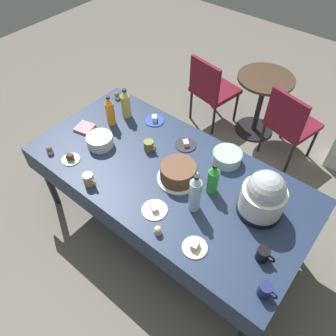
{
  "coord_description": "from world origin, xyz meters",
  "views": [
    {
      "loc": [
        1.03,
        -1.27,
        2.61
      ],
      "look_at": [
        0.0,
        0.0,
        0.8
      ],
      "focal_mm": 35.0,
      "sensor_mm": 36.0,
      "label": 1
    }
  ],
  "objects_px": {
    "dessert_plate_sage": "(71,159)",
    "coffee_mug_tan": "(89,180)",
    "soda_bottle_water": "(195,193)",
    "coffee_mug_black": "(263,254)",
    "cupcake_cocoa": "(117,96)",
    "dessert_plate_charcoal": "(186,144)",
    "soda_bottle_orange_juice": "(110,111)",
    "glass_salad_bowl": "(227,157)",
    "coffee_mug_olive": "(149,146)",
    "round_cafe_table": "(262,95)",
    "maroon_chair_left": "(211,88)",
    "slow_cooker": "(264,196)",
    "coffee_mug_navy": "(265,290)",
    "cupcake_mint": "(50,150)",
    "soda_bottle_ginger_ale": "(126,104)",
    "frosted_layer_cake": "(178,173)",
    "maroon_chair_right": "(290,122)",
    "ceramic_snack_bowl": "(100,141)",
    "dessert_plate_cobalt": "(155,120)",
    "potluck_table": "(168,178)",
    "dessert_plate_white": "(155,209)",
    "cupcake_rose": "(158,230)",
    "dessert_plate_cream": "(195,247)"
  },
  "relations": [
    {
      "from": "dessert_plate_sage",
      "to": "coffee_mug_tan",
      "type": "height_order",
      "value": "coffee_mug_tan"
    },
    {
      "from": "soda_bottle_water",
      "to": "coffee_mug_black",
      "type": "distance_m",
      "value": 0.56
    },
    {
      "from": "dessert_plate_sage",
      "to": "cupcake_cocoa",
      "type": "distance_m",
      "value": 0.85
    },
    {
      "from": "dessert_plate_charcoal",
      "to": "soda_bottle_orange_juice",
      "type": "height_order",
      "value": "soda_bottle_orange_juice"
    },
    {
      "from": "glass_salad_bowl",
      "to": "coffee_mug_olive",
      "type": "xyz_separation_m",
      "value": [
        -0.55,
        -0.28,
        -0.0
      ]
    },
    {
      "from": "dessert_plate_sage",
      "to": "round_cafe_table",
      "type": "distance_m",
      "value": 2.18
    },
    {
      "from": "maroon_chair_left",
      "to": "coffee_mug_olive",
      "type": "bearing_deg",
      "value": -78.06
    },
    {
      "from": "slow_cooker",
      "to": "coffee_mug_navy",
      "type": "xyz_separation_m",
      "value": [
        0.3,
        -0.49,
        -0.12
      ]
    },
    {
      "from": "cupcake_mint",
      "to": "maroon_chair_left",
      "type": "relative_size",
      "value": 0.08
    },
    {
      "from": "soda_bottle_ginger_ale",
      "to": "coffee_mug_black",
      "type": "bearing_deg",
      "value": -16.64
    },
    {
      "from": "soda_bottle_ginger_ale",
      "to": "soda_bottle_water",
      "type": "bearing_deg",
      "value": -22.39
    },
    {
      "from": "round_cafe_table",
      "to": "frosted_layer_cake",
      "type": "bearing_deg",
      "value": -85.04
    },
    {
      "from": "slow_cooker",
      "to": "round_cafe_table",
      "type": "height_order",
      "value": "slow_cooker"
    },
    {
      "from": "soda_bottle_orange_juice",
      "to": "coffee_mug_olive",
      "type": "relative_size",
      "value": 2.33
    },
    {
      "from": "cupcake_cocoa",
      "to": "coffee_mug_tan",
      "type": "distance_m",
      "value": 1.05
    },
    {
      "from": "slow_cooker",
      "to": "maroon_chair_right",
      "type": "xyz_separation_m",
      "value": [
        -0.32,
        1.35,
        -0.42
      ]
    },
    {
      "from": "cupcake_cocoa",
      "to": "round_cafe_table",
      "type": "xyz_separation_m",
      "value": [
        0.92,
        1.27,
        -0.28
      ]
    },
    {
      "from": "coffee_mug_black",
      "to": "maroon_chair_left",
      "type": "height_order",
      "value": "maroon_chair_left"
    },
    {
      "from": "ceramic_snack_bowl",
      "to": "dessert_plate_cobalt",
      "type": "bearing_deg",
      "value": 74.34
    },
    {
      "from": "dessert_plate_sage",
      "to": "dessert_plate_cobalt",
      "type": "xyz_separation_m",
      "value": [
        0.2,
        0.77,
        -0.0
      ]
    },
    {
      "from": "potluck_table",
      "to": "coffee_mug_navy",
      "type": "bearing_deg",
      "value": -20.38
    },
    {
      "from": "frosted_layer_cake",
      "to": "dessert_plate_white",
      "type": "relative_size",
      "value": 1.77
    },
    {
      "from": "dessert_plate_charcoal",
      "to": "dessert_plate_cobalt",
      "type": "xyz_separation_m",
      "value": [
        -0.4,
        0.07,
        0.0
      ]
    },
    {
      "from": "soda_bottle_water",
      "to": "ceramic_snack_bowl",
      "type": "bearing_deg",
      "value": 178.61
    },
    {
      "from": "frosted_layer_cake",
      "to": "cupcake_cocoa",
      "type": "height_order",
      "value": "frosted_layer_cake"
    },
    {
      "from": "coffee_mug_tan",
      "to": "ceramic_snack_bowl",
      "type": "bearing_deg",
      "value": 125.82
    },
    {
      "from": "cupcake_rose",
      "to": "soda_bottle_water",
      "type": "relative_size",
      "value": 0.2
    },
    {
      "from": "dessert_plate_white",
      "to": "cupcake_rose",
      "type": "distance_m",
      "value": 0.18
    },
    {
      "from": "glass_salad_bowl",
      "to": "round_cafe_table",
      "type": "bearing_deg",
      "value": 104.1
    },
    {
      "from": "round_cafe_table",
      "to": "cupcake_mint",
      "type": "bearing_deg",
      "value": -110.94
    },
    {
      "from": "ceramic_snack_bowl",
      "to": "maroon_chair_left",
      "type": "bearing_deg",
      "value": 88.09
    },
    {
      "from": "soda_bottle_ginger_ale",
      "to": "round_cafe_table",
      "type": "bearing_deg",
      "value": 64.63
    },
    {
      "from": "dessert_plate_charcoal",
      "to": "soda_bottle_ginger_ale",
      "type": "relative_size",
      "value": 0.63
    },
    {
      "from": "slow_cooker",
      "to": "soda_bottle_orange_juice",
      "type": "distance_m",
      "value": 1.45
    },
    {
      "from": "ceramic_snack_bowl",
      "to": "coffee_mug_tan",
      "type": "bearing_deg",
      "value": -54.18
    },
    {
      "from": "glass_salad_bowl",
      "to": "cupcake_mint",
      "type": "height_order",
      "value": "glass_salad_bowl"
    },
    {
      "from": "glass_salad_bowl",
      "to": "soda_bottle_ginger_ale",
      "type": "height_order",
      "value": "soda_bottle_ginger_ale"
    },
    {
      "from": "cupcake_cocoa",
      "to": "soda_bottle_water",
      "type": "distance_m",
      "value": 1.43
    },
    {
      "from": "dessert_plate_charcoal",
      "to": "soda_bottle_water",
      "type": "bearing_deg",
      "value": -47.9
    },
    {
      "from": "glass_salad_bowl",
      "to": "dessert_plate_charcoal",
      "type": "bearing_deg",
      "value": -170.89
    },
    {
      "from": "soda_bottle_water",
      "to": "round_cafe_table",
      "type": "xyz_separation_m",
      "value": [
        -0.39,
        1.83,
        -0.41
      ]
    },
    {
      "from": "ceramic_snack_bowl",
      "to": "round_cafe_table",
      "type": "relative_size",
      "value": 0.29
    },
    {
      "from": "dessert_plate_cobalt",
      "to": "soda_bottle_orange_juice",
      "type": "bearing_deg",
      "value": -136.42
    },
    {
      "from": "maroon_chair_right",
      "to": "soda_bottle_ginger_ale",
      "type": "bearing_deg",
      "value": -132.97
    },
    {
      "from": "dessert_plate_cream",
      "to": "cupcake_mint",
      "type": "xyz_separation_m",
      "value": [
        -1.39,
        -0.05,
        0.02
      ]
    },
    {
      "from": "soda_bottle_orange_juice",
      "to": "cupcake_rose",
      "type": "bearing_deg",
      "value": -29.81
    },
    {
      "from": "dessert_plate_cream",
      "to": "coffee_mug_navy",
      "type": "xyz_separation_m",
      "value": [
        0.47,
        0.01,
        0.04
      ]
    },
    {
      "from": "soda_bottle_ginger_ale",
      "to": "coffee_mug_navy",
      "type": "relative_size",
      "value": 2.39
    },
    {
      "from": "soda_bottle_orange_juice",
      "to": "maroon_chair_left",
      "type": "height_order",
      "value": "soda_bottle_orange_juice"
    },
    {
      "from": "coffee_mug_tan",
      "to": "coffee_mug_navy",
      "type": "xyz_separation_m",
      "value": [
        1.38,
        0.08,
        -0.0
      ]
    }
  ]
}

